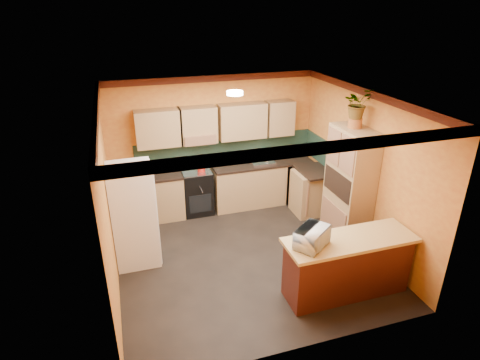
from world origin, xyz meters
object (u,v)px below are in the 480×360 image
object	(u,v)px
base_cabinets_back	(227,188)
microwave	(312,237)
fridge	(134,215)
breakfast_bar	(347,267)
stove	(197,191)
pantry	(349,187)

from	to	relation	value
base_cabinets_back	microwave	bearing A→B (deg)	-84.00
fridge	microwave	bearing A→B (deg)	-38.02
base_cabinets_back	fridge	xyz separation A→B (m)	(-1.92, -1.36, 0.41)
fridge	microwave	distance (m)	2.87
fridge	base_cabinets_back	bearing A→B (deg)	35.28
base_cabinets_back	breakfast_bar	world-z (taller)	same
base_cabinets_back	microwave	xyz separation A→B (m)	(0.33, -3.12, 0.63)
base_cabinets_back	microwave	size ratio (longest dim) A/B	7.40
base_cabinets_back	breakfast_bar	bearing A→B (deg)	-73.26
stove	microwave	bearing A→B (deg)	-73.01
base_cabinets_back	fridge	bearing A→B (deg)	-144.72
base_cabinets_back	stove	xyz separation A→B (m)	(-0.62, -0.00, 0.02)
microwave	pantry	bearing A→B (deg)	6.63
stove	breakfast_bar	size ratio (longest dim) A/B	0.51
stove	breakfast_bar	distance (m)	3.49
fridge	breakfast_bar	bearing A→B (deg)	-31.59
stove	microwave	size ratio (longest dim) A/B	1.85
fridge	breakfast_bar	world-z (taller)	fridge
base_cabinets_back	breakfast_bar	xyz separation A→B (m)	(0.94, -3.12, 0.00)
fridge	pantry	bearing A→B (deg)	-7.67
fridge	microwave	world-z (taller)	fridge
fridge	pantry	distance (m)	3.64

